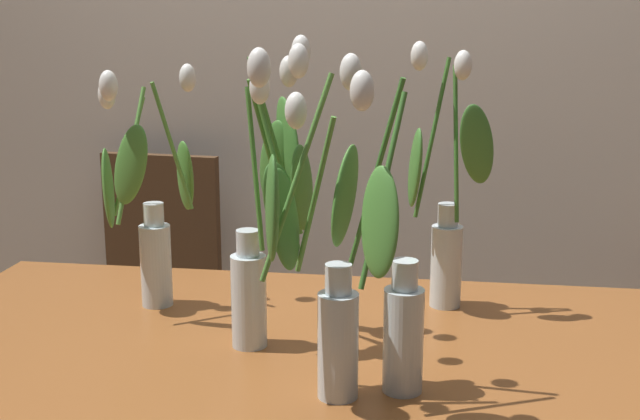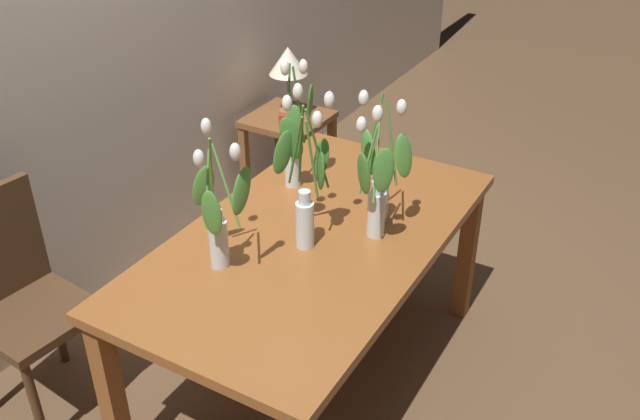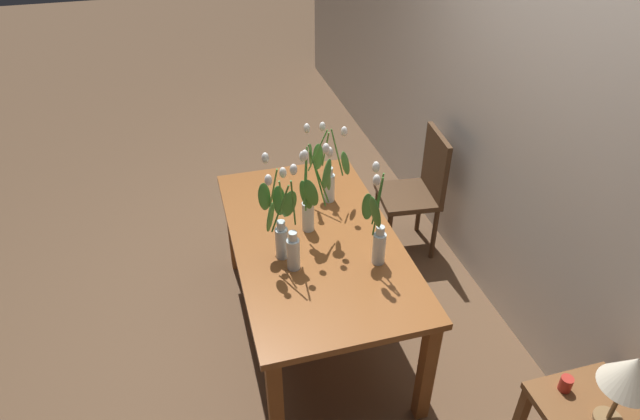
{
  "view_description": "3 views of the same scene",
  "coord_description": "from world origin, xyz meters",
  "px_view_note": "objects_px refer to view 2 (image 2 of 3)",
  "views": [
    {
      "loc": [
        0.27,
        -1.45,
        1.35
      ],
      "look_at": [
        0.05,
        0.06,
        1.0
      ],
      "focal_mm": 45.73,
      "sensor_mm": 36.0,
      "label": 1
    },
    {
      "loc": [
        -1.9,
        -1.13,
        2.18
      ],
      "look_at": [
        -0.05,
        -0.06,
        0.89
      ],
      "focal_mm": 39.19,
      "sensor_mm": 36.0,
      "label": 2
    },
    {
      "loc": [
        2.31,
        -0.6,
        2.6
      ],
      "look_at": [
        0.04,
        0.02,
        0.95
      ],
      "focal_mm": 30.41,
      "sensor_mm": 36.0,
      "label": 3
    }
  ],
  "objects_px": {
    "tulip_vase_3": "(375,197)",
    "tulip_vase_1": "(295,145)",
    "tulip_vase_0": "(305,184)",
    "tulip_vase_2": "(218,219)",
    "tulip_vase_4": "(381,181)",
    "dining_table": "(313,254)",
    "pillar_candle": "(284,121)",
    "table_lamp": "(288,63)",
    "dining_chair": "(18,293)",
    "side_table": "(288,135)"
  },
  "relations": [
    {
      "from": "tulip_vase_3",
      "to": "tulip_vase_1",
      "type": "bearing_deg",
      "value": 66.36
    },
    {
      "from": "tulip_vase_0",
      "to": "tulip_vase_2",
      "type": "xyz_separation_m",
      "value": [
        -0.29,
        0.17,
        -0.04
      ]
    },
    {
      "from": "tulip_vase_3",
      "to": "tulip_vase_4",
      "type": "height_order",
      "value": "tulip_vase_3"
    },
    {
      "from": "dining_table",
      "to": "tulip_vase_4",
      "type": "bearing_deg",
      "value": -42.67
    },
    {
      "from": "dining_table",
      "to": "tulip_vase_0",
      "type": "height_order",
      "value": "tulip_vase_0"
    },
    {
      "from": "tulip_vase_3",
      "to": "pillar_candle",
      "type": "height_order",
      "value": "tulip_vase_3"
    },
    {
      "from": "tulip_vase_4",
      "to": "tulip_vase_1",
      "type": "bearing_deg",
      "value": 78.18
    },
    {
      "from": "tulip_vase_1",
      "to": "dining_table",
      "type": "bearing_deg",
      "value": -138.74
    },
    {
      "from": "dining_table",
      "to": "table_lamp",
      "type": "xyz_separation_m",
      "value": [
        1.32,
        0.94,
        0.21
      ]
    },
    {
      "from": "dining_chair",
      "to": "pillar_candle",
      "type": "height_order",
      "value": "dining_chair"
    },
    {
      "from": "tulip_vase_3",
      "to": "tulip_vase_0",
      "type": "bearing_deg",
      "value": 121.27
    },
    {
      "from": "tulip_vase_1",
      "to": "side_table",
      "type": "xyz_separation_m",
      "value": [
        0.98,
        0.66,
        -0.5
      ]
    },
    {
      "from": "side_table",
      "to": "tulip_vase_0",
      "type": "bearing_deg",
      "value": -145.27
    },
    {
      "from": "tulip_vase_3",
      "to": "tulip_vase_4",
      "type": "distance_m",
      "value": 0.12
    },
    {
      "from": "side_table",
      "to": "tulip_vase_1",
      "type": "bearing_deg",
      "value": -145.97
    },
    {
      "from": "tulip_vase_1",
      "to": "tulip_vase_4",
      "type": "bearing_deg",
      "value": -101.82
    },
    {
      "from": "tulip_vase_2",
      "to": "dining_chair",
      "type": "height_order",
      "value": "tulip_vase_2"
    },
    {
      "from": "tulip_vase_4",
      "to": "pillar_candle",
      "type": "height_order",
      "value": "tulip_vase_4"
    },
    {
      "from": "tulip_vase_1",
      "to": "pillar_candle",
      "type": "xyz_separation_m",
      "value": [
        0.84,
        0.6,
        -0.34
      ]
    },
    {
      "from": "pillar_candle",
      "to": "tulip_vase_3",
      "type": "bearing_deg",
      "value": -134.46
    },
    {
      "from": "tulip_vase_0",
      "to": "side_table",
      "type": "relative_size",
      "value": 1.07
    },
    {
      "from": "tulip_vase_1",
      "to": "tulip_vase_3",
      "type": "distance_m",
      "value": 0.51
    },
    {
      "from": "tulip_vase_0",
      "to": "tulip_vase_3",
      "type": "bearing_deg",
      "value": -58.73
    },
    {
      "from": "dining_table",
      "to": "pillar_candle",
      "type": "distance_m",
      "value": 1.42
    },
    {
      "from": "tulip_vase_4",
      "to": "table_lamp",
      "type": "bearing_deg",
      "value": 44.93
    },
    {
      "from": "tulip_vase_1",
      "to": "pillar_candle",
      "type": "relative_size",
      "value": 7.62
    },
    {
      "from": "tulip_vase_2",
      "to": "pillar_candle",
      "type": "distance_m",
      "value": 1.66
    },
    {
      "from": "tulip_vase_1",
      "to": "table_lamp",
      "type": "xyz_separation_m",
      "value": [
        1.03,
        0.68,
        -0.07
      ]
    },
    {
      "from": "tulip_vase_1",
      "to": "dining_chair",
      "type": "xyz_separation_m",
      "value": [
        -0.93,
        0.69,
        -0.41
      ]
    },
    {
      "from": "tulip_vase_0",
      "to": "pillar_candle",
      "type": "relative_size",
      "value": 7.82
    },
    {
      "from": "pillar_candle",
      "to": "tulip_vase_0",
      "type": "bearing_deg",
      "value": -144.14
    },
    {
      "from": "tulip_vase_1",
      "to": "table_lamp",
      "type": "distance_m",
      "value": 1.24
    },
    {
      "from": "tulip_vase_1",
      "to": "pillar_candle",
      "type": "bearing_deg",
      "value": 35.51
    },
    {
      "from": "tulip_vase_3",
      "to": "tulip_vase_4",
      "type": "relative_size",
      "value": 1.02
    },
    {
      "from": "tulip_vase_3",
      "to": "tulip_vase_4",
      "type": "bearing_deg",
      "value": 14.77
    },
    {
      "from": "dining_table",
      "to": "tulip_vase_2",
      "type": "relative_size",
      "value": 3.06
    },
    {
      "from": "table_lamp",
      "to": "pillar_candle",
      "type": "xyz_separation_m",
      "value": [
        -0.19,
        -0.08,
        -0.27
      ]
    },
    {
      "from": "dining_table",
      "to": "table_lamp",
      "type": "relative_size",
      "value": 4.02
    },
    {
      "from": "tulip_vase_4",
      "to": "side_table",
      "type": "distance_m",
      "value": 1.61
    },
    {
      "from": "dining_chair",
      "to": "pillar_candle",
      "type": "bearing_deg",
      "value": -2.77
    },
    {
      "from": "tulip_vase_2",
      "to": "tulip_vase_1",
      "type": "bearing_deg",
      "value": 7.46
    },
    {
      "from": "tulip_vase_1",
      "to": "pillar_candle",
      "type": "height_order",
      "value": "tulip_vase_1"
    },
    {
      "from": "tulip_vase_1",
      "to": "dining_chair",
      "type": "height_order",
      "value": "tulip_vase_1"
    },
    {
      "from": "dining_table",
      "to": "side_table",
      "type": "height_order",
      "value": "dining_table"
    },
    {
      "from": "dining_table",
      "to": "pillar_candle",
      "type": "xyz_separation_m",
      "value": [
        1.13,
        0.86,
        -0.06
      ]
    },
    {
      "from": "dining_table",
      "to": "tulip_vase_4",
      "type": "xyz_separation_m",
      "value": [
        0.2,
        -0.18,
        0.28
      ]
    },
    {
      "from": "tulip_vase_2",
      "to": "dining_chair",
      "type": "distance_m",
      "value": 0.92
    },
    {
      "from": "dining_chair",
      "to": "table_lamp",
      "type": "xyz_separation_m",
      "value": [
        1.95,
        -0.01,
        0.33
      ]
    },
    {
      "from": "tulip_vase_1",
      "to": "tulip_vase_3",
      "type": "bearing_deg",
      "value": -113.64
    },
    {
      "from": "tulip_vase_0",
      "to": "side_table",
      "type": "distance_m",
      "value": 1.69
    }
  ]
}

